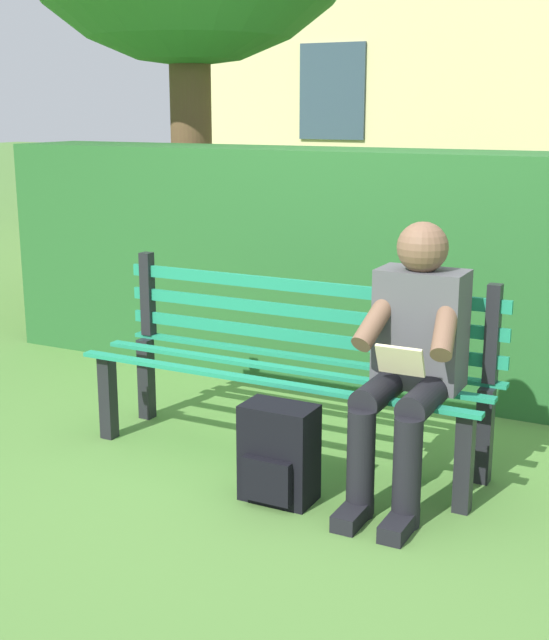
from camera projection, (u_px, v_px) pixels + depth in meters
The scene contains 5 objects.
ground at pixel (284, 458), 4.23m from camera, with size 60.00×60.00×0.00m, color #517F38.
park_bench at pixel (292, 361), 4.19m from camera, with size 2.01×0.49×0.91m.
person_seated at pixel (411, 355), 3.70m from camera, with size 0.44×0.73×1.19m.
hedge_backdrop at pixel (390, 265), 5.23m from camera, with size 5.24×0.70×1.49m.
backpack at pixel (279, 454), 3.74m from camera, with size 0.31×0.26×0.43m.
Camera 1 is at (-1.77, 3.53, 1.66)m, focal length 48.80 mm.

